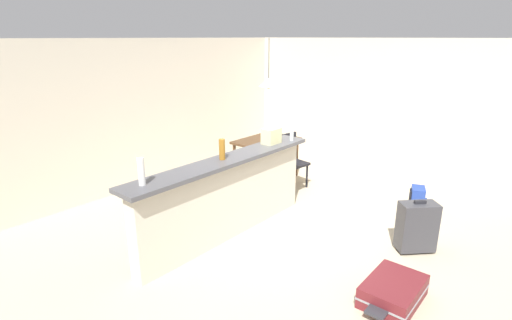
# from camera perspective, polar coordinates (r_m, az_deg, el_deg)

# --- Properties ---
(ground_plane) EXTENTS (13.00, 13.00, 0.05)m
(ground_plane) POSITION_cam_1_polar(r_m,az_deg,el_deg) (5.51, 5.68, -10.13)
(ground_plane) COLOR #BCAD8E
(wall_back) EXTENTS (6.60, 0.10, 2.50)m
(wall_back) POSITION_cam_1_polar(r_m,az_deg,el_deg) (7.17, -14.53, 6.75)
(wall_back) COLOR beige
(wall_back) RESTS_ON ground_plane
(wall_right) EXTENTS (0.10, 6.00, 2.50)m
(wall_right) POSITION_cam_1_polar(r_m,az_deg,el_deg) (7.82, 17.13, 7.39)
(wall_right) COLOR beige
(wall_right) RESTS_ON ground_plane
(partition_half_wall) EXTENTS (2.80, 0.20, 1.01)m
(partition_half_wall) POSITION_cam_1_polar(r_m,az_deg,el_deg) (5.10, -4.21, -5.82)
(partition_half_wall) COLOR beige
(partition_half_wall) RESTS_ON ground_plane
(bar_countertop) EXTENTS (2.96, 0.40, 0.05)m
(bar_countertop) POSITION_cam_1_polar(r_m,az_deg,el_deg) (4.91, -4.34, -0.11)
(bar_countertop) COLOR #4C4C51
(bar_countertop) RESTS_ON partition_half_wall
(bottle_white) EXTENTS (0.07, 0.07, 0.29)m
(bottle_white) POSITION_cam_1_polar(r_m,az_deg,el_deg) (4.15, -16.35, -1.63)
(bottle_white) COLOR silver
(bottle_white) RESTS_ON bar_countertop
(bottle_amber) EXTENTS (0.08, 0.08, 0.26)m
(bottle_amber) POSITION_cam_1_polar(r_m,az_deg,el_deg) (4.85, -4.96, 1.56)
(bottle_amber) COLOR #9E661E
(bottle_amber) RESTS_ON bar_countertop
(bottle_clear) EXTENTS (0.06, 0.06, 0.21)m
(bottle_clear) POSITION_cam_1_polar(r_m,az_deg,el_deg) (5.77, 5.21, 3.88)
(bottle_clear) COLOR silver
(bottle_clear) RESTS_ON bar_countertop
(grocery_bag) EXTENTS (0.26, 0.18, 0.22)m
(grocery_bag) POSITION_cam_1_polar(r_m,az_deg,el_deg) (5.58, 2.25, 3.52)
(grocery_bag) COLOR beige
(grocery_bag) RESTS_ON bar_countertop
(dining_table) EXTENTS (1.10, 0.80, 0.74)m
(dining_table) POSITION_cam_1_polar(r_m,az_deg,el_deg) (7.12, 1.52, 2.25)
(dining_table) COLOR #4C331E
(dining_table) RESTS_ON ground_plane
(dining_chair_near_partition) EXTENTS (0.46, 0.46, 0.93)m
(dining_chair_near_partition) POSITION_cam_1_polar(r_m,az_deg,el_deg) (6.82, 5.11, 0.33)
(dining_chair_near_partition) COLOR black
(dining_chair_near_partition) RESTS_ON ground_plane
(pendant_lamp) EXTENTS (0.34, 0.34, 0.84)m
(pendant_lamp) POSITION_cam_1_polar(r_m,az_deg,el_deg) (6.83, 1.85, 11.25)
(pendant_lamp) COLOR black
(suitcase_flat_maroon) EXTENTS (0.83, 0.50, 0.22)m
(suitcase_flat_maroon) POSITION_cam_1_polar(r_m,az_deg,el_deg) (4.32, 19.31, -17.57)
(suitcase_flat_maroon) COLOR maroon
(suitcase_flat_maroon) RESTS_ON ground_plane
(backpack_blue) EXTENTS (0.33, 0.31, 0.42)m
(backpack_blue) POSITION_cam_1_polar(r_m,az_deg,el_deg) (6.27, 22.45, -5.60)
(backpack_blue) COLOR #233D93
(backpack_blue) RESTS_ON ground_plane
(suitcase_upright_charcoal) EXTENTS (0.48, 0.48, 0.67)m
(suitcase_upright_charcoal) POSITION_cam_1_polar(r_m,az_deg,el_deg) (5.18, 22.35, -8.92)
(suitcase_upright_charcoal) COLOR #38383D
(suitcase_upright_charcoal) RESTS_ON ground_plane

